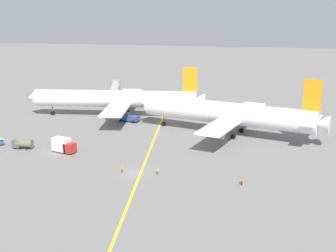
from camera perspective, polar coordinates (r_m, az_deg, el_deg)
name	(u,v)px	position (r m, az deg, el deg)	size (l,w,h in m)	color
ground_plane	(133,173)	(94.71, -4.49, -5.98)	(600.00, 600.00, 0.00)	slate
taxiway_stripe	(147,158)	(103.65, -2.73, -4.05)	(0.50, 120.00, 0.01)	yellow
airliner_at_gate_left	(116,99)	(141.48, -6.60, 3.44)	(56.37, 41.46, 15.86)	white
airliner_being_pushed	(228,113)	(121.33, 7.60, 1.59)	(52.41, 39.66, 16.79)	white
pushback_tug	(129,117)	(135.71, -5.05, 1.13)	(9.48, 4.27, 3.05)	#2D4C8C
gse_catering_truck_tall	(64,145)	(109.59, -13.17, -2.40)	(6.29, 4.08, 3.50)	red
gse_fuel_bowser_stubby	(22,143)	(115.21, -18.07, -2.12)	(4.96, 2.14, 2.40)	#666B4C
ground_crew_ramp_agent_by_cones	(242,181)	(89.14, 9.40, -6.91)	(0.36, 0.36, 1.73)	black
ground_crew_wing_walker_right	(158,171)	(93.07, -1.33, -5.74)	(0.36, 0.36, 1.70)	#4C4C51
ground_crew_marshaller_foreground	(122,169)	(94.48, -5.88, -5.47)	(0.36, 0.47, 1.75)	#4C4C51
jet_bridge	(115,87)	(168.95, -6.78, 4.91)	(7.78, 17.79, 6.08)	#B7B7BC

